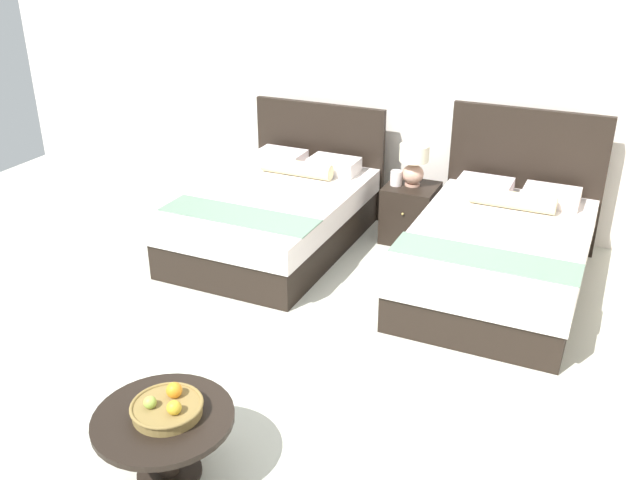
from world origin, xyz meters
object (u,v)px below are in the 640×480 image
object	(u,v)px
coffee_table	(165,430)
table_lamp	(414,162)
bed_near_corner	(499,252)
fruit_bowl	(167,407)
nightstand	(410,213)
vase	(396,178)
bed_near_window	(277,214)

from	to	relation	value
coffee_table	table_lamp	bearing A→B (deg)	85.49
bed_near_corner	fruit_bowl	distance (m)	3.15
nightstand	fruit_bowl	distance (m)	3.52
bed_near_corner	table_lamp	xyz separation A→B (m)	(-0.95, 0.63, 0.46)
nightstand	fruit_bowl	bearing A→B (deg)	-94.32
nightstand	coffee_table	world-z (taller)	nightstand
fruit_bowl	bed_near_corner	bearing A→B (deg)	67.28
vase	coffee_table	xyz separation A→B (m)	(-0.14, -3.49, -0.30)
fruit_bowl	vase	bearing A→B (deg)	87.97
table_lamp	fruit_bowl	distance (m)	3.55
bed_near_window	nightstand	xyz separation A→B (m)	(1.11, 0.61, -0.03)
bed_near_window	coffee_table	bearing A→B (deg)	-74.21
bed_near_window	coffee_table	xyz separation A→B (m)	(0.83, -2.92, 0.00)
nightstand	table_lamp	distance (m)	0.50
bed_near_window	fruit_bowl	size ratio (longest dim) A/B	5.34
bed_near_corner	vase	bearing A→B (deg)	152.57
bed_near_corner	table_lamp	distance (m)	1.23
coffee_table	fruit_bowl	bearing A→B (deg)	58.63
vase	coffee_table	distance (m)	3.51
bed_near_corner	fruit_bowl	world-z (taller)	bed_near_corner
table_lamp	coffee_table	bearing A→B (deg)	-94.51
bed_near_corner	nightstand	xyz separation A→B (m)	(-0.95, 0.61, -0.05)
vase	fruit_bowl	world-z (taller)	vase
bed_near_corner	vase	size ratio (longest dim) A/B	14.74
nightstand	vase	size ratio (longest dim) A/B	3.88
bed_near_corner	coffee_table	size ratio (longest dim) A/B	2.72
bed_near_corner	fruit_bowl	xyz separation A→B (m)	(-1.21, -2.90, 0.13)
table_lamp	vase	size ratio (longest dim) A/B	2.77
vase	coffee_table	bearing A→B (deg)	-92.27
nightstand	fruit_bowl	size ratio (longest dim) A/B	1.39
bed_near_window	fruit_bowl	xyz separation A→B (m)	(0.84, -2.89, 0.14)
bed_near_corner	table_lamp	size ratio (longest dim) A/B	5.32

